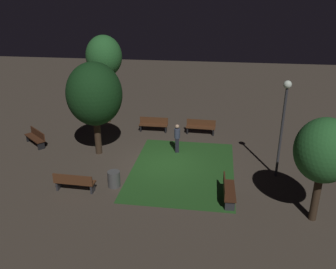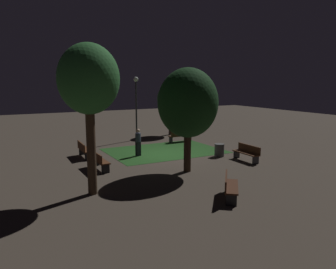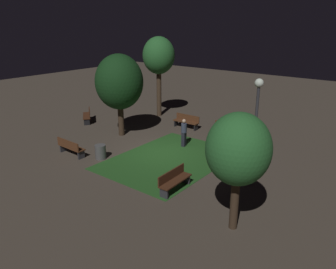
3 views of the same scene
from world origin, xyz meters
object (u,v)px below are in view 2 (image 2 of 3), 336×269
tree_lawn_side (188,103)px  lamp_post_near_wall (136,97)px  bench_by_lamp (84,149)px  bench_front_left (181,135)px  tree_back_right (89,81)px  bench_lawn_edge (247,152)px  tree_near_wall (170,99)px  trash_bin (219,150)px  bench_path_side (230,186)px  bench_front_right (99,160)px  pedestrian (138,142)px

tree_lawn_side → lamp_post_near_wall: size_ratio=1.07×
bench_by_lamp → lamp_post_near_wall: 6.85m
bench_front_left → lamp_post_near_wall: lamp_post_near_wall is taller
tree_lawn_side → tree_back_right: tree_back_right is taller
bench_lawn_edge → lamp_post_near_wall: size_ratio=0.39×
bench_front_left → lamp_post_near_wall: 4.32m
bench_front_left → bench_lawn_edge: size_ratio=1.00×
tree_near_wall → trash_bin: (8.30, -1.28, -2.52)m
tree_lawn_side → tree_back_right: size_ratio=0.87×
bench_path_side → tree_back_right: 6.55m
tree_near_wall → tree_lawn_side: 11.18m
bench_path_side → tree_lawn_side: 4.89m
lamp_post_near_wall → bench_front_right: bearing=-35.6°
trash_bin → pedestrian: 4.77m
bench_by_lamp → bench_path_side: bearing=18.7°
trash_bin → bench_by_lamp: bearing=-116.2°
bench_path_side → bench_front_right: bearing=-153.5°
bench_by_lamp → tree_near_wall: bearing=120.2°
bench_front_right → pedestrian: 3.48m
tree_lawn_side → bench_front_right: bearing=-122.5°
bench_by_lamp → tree_lawn_side: bearing=34.7°
bench_front_left → pedestrian: bearing=-59.0°
bench_by_lamp → pedestrian: (1.12, 2.92, 0.37)m
bench_by_lamp → bench_front_left: size_ratio=1.00×
bench_path_side → pedestrian: 8.18m
tree_near_wall → pedestrian: size_ratio=2.57×
bench_by_lamp → bench_front_left: bearing=102.0°
tree_near_wall → bench_front_right: bearing=-46.8°
tree_near_wall → pedestrian: bearing=-42.2°
trash_bin → bench_path_side: bearing=-33.8°
bench_by_lamp → tree_back_right: size_ratio=0.31×
bench_by_lamp → trash_bin: bench_by_lamp is taller
bench_front_right → tree_back_right: bearing=-20.4°
bench_path_side → bench_front_left: size_ratio=0.94×
bench_front_left → bench_path_side: bearing=-21.4°
tree_near_wall → bench_lawn_edge: bearing=-3.4°
tree_near_wall → tree_back_right: 14.83m
bench_front_right → bench_front_left: bearing=121.6°
bench_front_left → lamp_post_near_wall: bearing=-133.5°
bench_by_lamp → tree_back_right: bearing=-11.2°
tree_back_right → pedestrian: size_ratio=3.58×
tree_lawn_side → bench_by_lamp: bearing=-145.3°
pedestrian → lamp_post_near_wall: bearing=158.0°
bench_front_left → tree_lawn_side: 8.35m
lamp_post_near_wall → bench_lawn_edge: bearing=17.2°
bench_front_right → pedestrian: size_ratio=1.12×
tree_back_right → lamp_post_near_wall: (-10.30, 6.21, -1.21)m
bench_by_lamp → bench_lawn_edge: bearing=56.8°
bench_by_lamp → bench_front_right: bearing=-0.0°
bench_front_left → trash_bin: bearing=-4.2°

